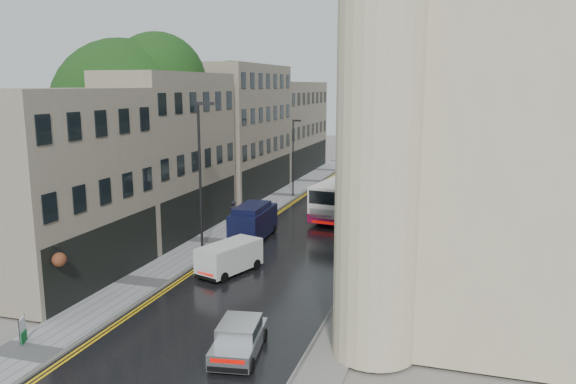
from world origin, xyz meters
The scene contains 17 objects.
road centered at (0.00, 27.50, 0.01)m, with size 9.00×85.00×0.02m, color black.
left_sidewalk centered at (-5.85, 27.50, 0.06)m, with size 2.70×85.00×0.12m, color gray.
right_sidewalk centered at (5.40, 27.50, 0.06)m, with size 1.80×85.00×0.12m, color slate.
old_shop_row centered at (-9.45, 30.00, 6.00)m, with size 4.50×56.00×12.00m, color gray, non-canonical shape.
modern_block centered at (10.30, 26.00, 7.00)m, with size 8.00×40.00×14.00m, color beige, non-canonical shape.
church_spire centered at (0.50, 82.00, 20.00)m, with size 6.40×6.40×40.00m, color slate, non-canonical shape.
tree_near centered at (-12.50, 20.00, 6.95)m, with size 10.56×10.56×13.89m, color black, non-canonical shape.
tree_far centered at (-12.20, 33.00, 6.23)m, with size 9.24×9.24×12.46m, color black, non-canonical shape.
cream_bus centered at (-0.35, 27.45, 1.50)m, with size 2.46×10.82×2.95m, color white, non-canonical shape.
white_lorry centered at (1.29, 37.36, 2.07)m, with size 2.34×7.81×4.10m, color silver, non-canonical shape.
silver_hatchback centered at (1.48, 3.65, 0.70)m, with size 1.58×3.61×1.35m, color silver, non-canonical shape.
white_van centered at (-3.27, 12.71, 0.90)m, with size 1.67×3.89×1.76m, color silver, non-canonical shape.
navy_van centered at (-4.20, 19.03, 1.26)m, with size 1.95×4.88×2.49m, color black, non-canonical shape.
pedestrian centered at (-5.73, 23.04, 1.09)m, with size 0.71×0.47×1.95m, color black.
lamp_post_near centered at (-5.27, 16.84, 4.69)m, with size 1.03×0.23×9.13m, color black, non-canonical shape.
lamp_post_far centered at (-4.90, 35.25, 3.64)m, with size 0.79×0.18×7.04m, color black, non-canonical shape.
estate_sign centered at (-6.58, 3.20, 0.63)m, with size 0.08×0.62×1.03m, color silver, non-canonical shape.
Camera 1 is at (9.79, -13.68, 10.27)m, focal length 35.00 mm.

